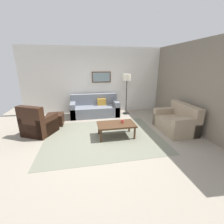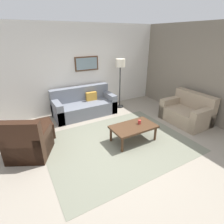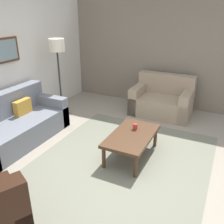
% 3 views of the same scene
% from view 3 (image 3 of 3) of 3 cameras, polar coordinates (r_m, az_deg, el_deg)
% --- Properties ---
extents(ground_plane, '(8.00, 8.00, 0.00)m').
position_cam_3_polar(ground_plane, '(3.96, 1.40, -12.66)').
color(ground_plane, gray).
extents(stone_feature_panel, '(0.12, 5.20, 2.80)m').
position_cam_3_polar(stone_feature_panel, '(6.14, 13.73, 13.95)').
color(stone_feature_panel, slate).
rests_on(stone_feature_panel, ground_plane).
extents(area_rug, '(3.38, 2.65, 0.01)m').
position_cam_3_polar(area_rug, '(3.95, 1.40, -12.61)').
color(area_rug, slate).
rests_on(area_rug, ground_plane).
extents(couch_main, '(1.97, 0.90, 0.88)m').
position_cam_3_polar(couch_main, '(4.89, -21.85, -2.96)').
color(couch_main, slate).
rests_on(couch_main, ground_plane).
extents(couch_loveseat, '(0.90, 1.31, 0.88)m').
position_cam_3_polar(couch_loveseat, '(5.88, 11.59, 2.59)').
color(couch_loveseat, gray).
rests_on(couch_loveseat, ground_plane).
extents(coffee_table, '(1.10, 0.64, 0.41)m').
position_cam_3_polar(coffee_table, '(4.05, 4.59, -5.80)').
color(coffee_table, '#472D1C').
rests_on(coffee_table, ground_plane).
extents(cup, '(0.08, 0.08, 0.10)m').
position_cam_3_polar(cup, '(4.17, 5.35, -3.37)').
color(cup, '#B2332D').
rests_on(cup, coffee_table).
extents(lamp_standing, '(0.32, 0.32, 1.71)m').
position_cam_3_polar(lamp_standing, '(5.46, -12.50, 13.08)').
color(lamp_standing, black).
rests_on(lamp_standing, ground_plane).
extents(framed_artwork, '(0.81, 0.04, 0.46)m').
position_cam_3_polar(framed_artwork, '(5.06, -24.29, 12.69)').
color(framed_artwork, '#472D1C').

